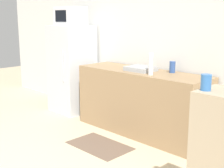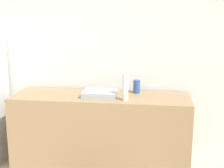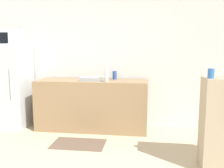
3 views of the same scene
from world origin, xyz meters
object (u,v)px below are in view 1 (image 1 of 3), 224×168
at_px(bottle_short, 172,67).
at_px(jar, 206,82).
at_px(microwave, 70,16).
at_px(bottle_tall, 151,64).
at_px(refrigerator, 72,69).

distance_m(bottle_short, jar, 2.04).
xyz_separation_m(microwave, bottle_short, (1.96, 0.19, -0.68)).
height_order(microwave, bottle_tall, microwave).
xyz_separation_m(refrigerator, jar, (3.28, -1.35, 0.45)).
bearing_deg(jar, bottle_short, 130.50).
height_order(bottle_short, jar, jar).
relative_size(refrigerator, jar, 13.09).
bearing_deg(bottle_tall, microwave, 175.29).
relative_size(refrigerator, bottle_short, 9.80).
height_order(refrigerator, jar, refrigerator).
xyz_separation_m(refrigerator, microwave, (-0.00, -0.00, 0.91)).
xyz_separation_m(refrigerator, bottle_tall, (1.86, -0.15, 0.30)).
distance_m(refrigerator, bottle_tall, 1.89).
height_order(microwave, jar, microwave).
relative_size(microwave, bottle_short, 3.48).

